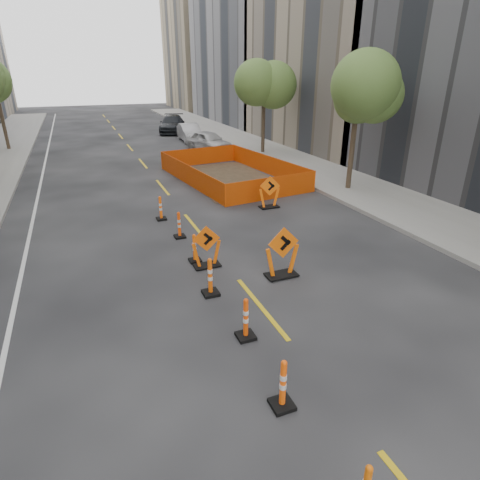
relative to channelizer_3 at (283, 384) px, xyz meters
name	(u,v)px	position (x,y,z in m)	size (l,w,h in m)	color
ground_plane	(360,427)	(1.01, -0.90, -0.51)	(140.00, 140.00, 0.00)	black
sidewalk_right	(358,188)	(10.01, 11.10, -0.43)	(4.00, 90.00, 0.15)	gray
bld_right_c	(358,48)	(18.01, 22.90, 6.49)	(12.00, 16.00, 14.00)	gray
bld_right_d	(266,24)	(18.01, 39.30, 9.49)	(12.00, 18.00, 20.00)	gray
bld_right_e	(213,51)	(18.01, 57.70, 7.49)	(12.00, 14.00, 16.00)	tan
tree_r_b	(358,93)	(9.41, 11.10, 4.02)	(2.80, 2.80, 5.95)	#382B1E
tree_r_c	(264,85)	(9.41, 21.10, 4.02)	(2.80, 2.80, 5.95)	#382B1E
channelizer_3	(283,384)	(0.00, 0.00, 0.00)	(0.40, 0.40, 1.02)	#FF530A
channelizer_4	(246,318)	(0.17, 2.08, 0.00)	(0.40, 0.40, 1.01)	#E44509
channelizer_5	(210,277)	(0.02, 4.16, 0.03)	(0.42, 0.42, 1.07)	#DC5009
channelizer_6	(195,248)	(0.19, 6.23, -0.05)	(0.36, 0.36, 0.92)	#FF5E0A
channelizer_7	(179,225)	(0.22, 8.31, -0.03)	(0.38, 0.38, 0.96)	#E94509
channelizer_8	(161,208)	(-0.01, 10.39, -0.02)	(0.38, 0.38, 0.97)	#FE580A
chevron_sign_left	(206,246)	(0.43, 5.76, 0.16)	(0.89, 0.53, 1.34)	#DE5409
chevron_sign_center	(282,252)	(2.24, 4.36, 0.26)	(1.03, 0.62, 1.54)	#E25909
chevron_sign_right	(269,192)	(4.63, 10.13, 0.19)	(0.94, 0.56, 1.40)	#FF640A
safety_fence	(230,170)	(4.79, 15.34, 0.01)	(4.88, 8.30, 1.04)	#FF4C0D
parked_car_near	(209,141)	(6.20, 23.57, 0.20)	(1.68, 4.17, 1.42)	silver
parked_car_mid	(190,132)	(6.11, 28.36, 0.18)	(1.47, 4.20, 1.38)	#B3B1B7
parked_car_far	(172,124)	(5.89, 33.71, 0.26)	(2.15, 5.30, 1.54)	black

